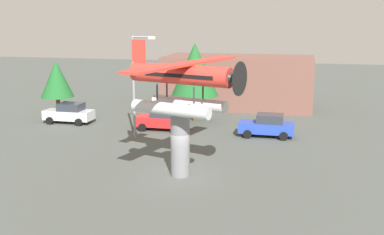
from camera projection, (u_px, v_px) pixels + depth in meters
The scene contains 10 objects.
ground_plane at pixel (180, 175), 27.07m from camera, with size 140.00×140.00×0.00m, color #4C514C.
display_pedestal at pixel (180, 144), 26.67m from camera, with size 1.10×1.10×3.75m, color slate.
floatplane_monument at pixel (182, 83), 25.85m from camera, with size 7.20×10.26×4.00m.
car_near_silver at pixel (69, 113), 40.20m from camera, with size 4.20×2.02×1.76m.
car_mid_red at pixel (162, 119), 37.76m from camera, with size 4.20×2.02×1.76m.
car_far_blue at pixel (267, 125), 35.61m from camera, with size 4.20×2.02×1.76m.
streetlight_primary at pixel (136, 79), 34.41m from camera, with size 1.84×0.28×7.70m.
storefront_building at pixel (238, 82), 47.36m from camera, with size 14.77×7.04×5.13m, color brown.
tree_west at pixel (57, 79), 41.01m from camera, with size 2.90×2.90×5.27m.
tree_east at pixel (195, 70), 40.21m from camera, with size 4.13×4.13×6.86m.
Camera 1 is at (6.51, -24.91, 9.04)m, focal length 43.52 mm.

